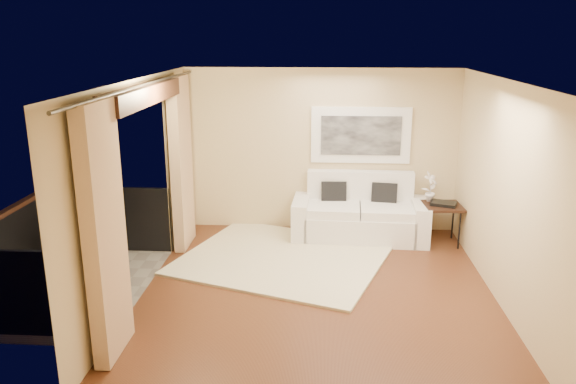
# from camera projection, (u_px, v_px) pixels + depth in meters

# --- Properties ---
(floor) EXTENTS (5.00, 5.00, 0.00)m
(floor) POSITION_uv_depth(u_px,v_px,m) (317.00, 291.00, 7.28)
(floor) COLOR #582F1A
(floor) RESTS_ON ground
(room_shell) EXTENTS (5.00, 6.40, 5.00)m
(room_shell) POSITION_uv_depth(u_px,v_px,m) (143.00, 95.00, 6.72)
(room_shell) COLOR white
(room_shell) RESTS_ON ground
(balcony) EXTENTS (1.81, 2.60, 1.17)m
(balcony) POSITION_uv_depth(u_px,v_px,m) (68.00, 272.00, 7.43)
(balcony) COLOR #605B56
(balcony) RESTS_ON ground
(curtains) EXTENTS (0.16, 4.80, 2.64)m
(curtains) POSITION_uv_depth(u_px,v_px,m) (151.00, 190.00, 7.04)
(curtains) COLOR tan
(curtains) RESTS_ON ground
(artwork) EXTENTS (1.62, 0.07, 0.92)m
(artwork) POSITION_uv_depth(u_px,v_px,m) (361.00, 135.00, 9.16)
(artwork) COLOR white
(artwork) RESTS_ON room_shell
(rug) EXTENTS (3.47, 3.25, 0.04)m
(rug) POSITION_uv_depth(u_px,v_px,m) (283.00, 258.00, 8.31)
(rug) COLOR beige
(rug) RESTS_ON floor
(sofa) EXTENTS (2.19, 1.01, 1.04)m
(sofa) POSITION_uv_depth(u_px,v_px,m) (360.00, 215.00, 9.16)
(sofa) COLOR white
(sofa) RESTS_ON floor
(side_table) EXTENTS (0.62, 0.62, 0.64)m
(side_table) POSITION_uv_depth(u_px,v_px,m) (442.00, 208.00, 8.80)
(side_table) COLOR black
(side_table) RESTS_ON floor
(tray) EXTENTS (0.45, 0.39, 0.05)m
(tray) POSITION_uv_depth(u_px,v_px,m) (444.00, 204.00, 8.77)
(tray) COLOR black
(tray) RESTS_ON side_table
(orchid) EXTENTS (0.31, 0.30, 0.48)m
(orchid) POSITION_uv_depth(u_px,v_px,m) (430.00, 187.00, 8.90)
(orchid) COLOR white
(orchid) RESTS_ON side_table
(bistro_table) EXTENTS (0.76, 0.76, 0.79)m
(bistro_table) POSITION_uv_depth(u_px,v_px,m) (81.00, 228.00, 7.54)
(bistro_table) COLOR black
(bistro_table) RESTS_ON balcony
(balcony_chair_far) EXTENTS (0.46, 0.47, 0.87)m
(balcony_chair_far) POSITION_uv_depth(u_px,v_px,m) (90.00, 236.00, 7.86)
(balcony_chair_far) COLOR black
(balcony_chair_far) RESTS_ON balcony
(balcony_chair_near) EXTENTS (0.43, 0.44, 0.94)m
(balcony_chair_near) POSITION_uv_depth(u_px,v_px,m) (61.00, 276.00, 6.44)
(balcony_chair_near) COLOR black
(balcony_chair_near) RESTS_ON balcony
(ice_bucket) EXTENTS (0.18, 0.18, 0.20)m
(ice_bucket) POSITION_uv_depth(u_px,v_px,m) (73.00, 213.00, 7.58)
(ice_bucket) COLOR silver
(ice_bucket) RESTS_ON bistro_table
(candle) EXTENTS (0.06, 0.06, 0.07)m
(candle) POSITION_uv_depth(u_px,v_px,m) (87.00, 217.00, 7.61)
(candle) COLOR red
(candle) RESTS_ON bistro_table
(vase) EXTENTS (0.04, 0.04, 0.18)m
(vase) POSITION_uv_depth(u_px,v_px,m) (71.00, 221.00, 7.29)
(vase) COLOR silver
(vase) RESTS_ON bistro_table
(glass_a) EXTENTS (0.06, 0.06, 0.12)m
(glass_a) POSITION_uv_depth(u_px,v_px,m) (90.00, 219.00, 7.43)
(glass_a) COLOR silver
(glass_a) RESTS_ON bistro_table
(glass_b) EXTENTS (0.06, 0.06, 0.12)m
(glass_b) POSITION_uv_depth(u_px,v_px,m) (94.00, 217.00, 7.52)
(glass_b) COLOR white
(glass_b) RESTS_ON bistro_table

